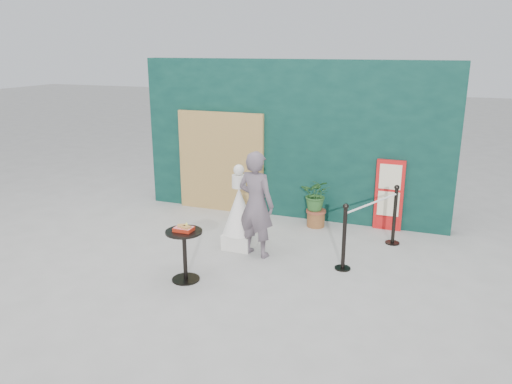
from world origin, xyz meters
name	(u,v)px	position (x,y,z in m)	size (l,w,h in m)	color
ground	(227,281)	(0.00, 0.00, 0.00)	(60.00, 60.00, 0.00)	#ADAAA5
back_wall	(292,140)	(0.00, 3.15, 1.50)	(6.00, 0.30, 3.00)	#092A26
bamboo_fence	(221,162)	(-1.40, 2.94, 1.00)	(1.80, 0.08, 2.00)	tan
woman	(256,204)	(0.06, 1.04, 0.85)	(0.62, 0.41, 1.70)	#61535C
menu_board	(389,195)	(1.90, 2.95, 0.65)	(0.50, 0.07, 1.30)	red
statue	(239,214)	(-0.31, 1.23, 0.58)	(0.55, 0.55, 1.42)	white
cafe_table	(185,248)	(-0.57, -0.16, 0.50)	(0.52, 0.52, 0.75)	black
food_basket	(184,228)	(-0.57, -0.16, 0.79)	(0.26, 0.19, 0.11)	#AA2512
planter	(316,199)	(0.64, 2.66, 0.53)	(0.54, 0.47, 0.92)	brown
stanchion_barrier	(371,226)	(1.77, 1.64, 0.49)	(0.84, 1.54, 1.03)	black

